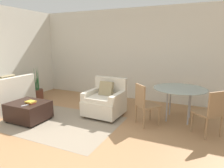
{
  "coord_description": "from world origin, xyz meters",
  "views": [
    {
      "loc": [
        2.12,
        -2.43,
        1.77
      ],
      "look_at": [
        0.11,
        1.92,
        0.75
      ],
      "focal_mm": 32.0,
      "sensor_mm": 36.0,
      "label": 1
    }
  ],
  "objects_px": {
    "potted_plant": "(37,92)",
    "book_stack": "(31,102)",
    "tv_remote_secondary": "(25,105)",
    "tv_remote_primary": "(35,102)",
    "dining_chair_near_right": "(211,111)",
    "ottoman": "(29,111)",
    "dining_table": "(180,91)",
    "dining_chair_near_left": "(144,102)",
    "armchair": "(105,101)"
  },
  "relations": [
    {
      "from": "dining_table",
      "to": "tv_remote_secondary",
      "type": "bearing_deg",
      "value": -150.4
    },
    {
      "from": "dining_table",
      "to": "dining_chair_near_right",
      "type": "xyz_separation_m",
      "value": [
        0.64,
        -0.64,
        -0.15
      ]
    },
    {
      "from": "dining_chair_near_left",
      "to": "tv_remote_primary",
      "type": "bearing_deg",
      "value": -161.53
    },
    {
      "from": "tv_remote_secondary",
      "to": "dining_chair_near_left",
      "type": "distance_m",
      "value": 2.55
    },
    {
      "from": "armchair",
      "to": "book_stack",
      "type": "distance_m",
      "value": 1.69
    },
    {
      "from": "ottoman",
      "to": "tv_remote_secondary",
      "type": "relative_size",
      "value": 5.07
    },
    {
      "from": "armchair",
      "to": "tv_remote_secondary",
      "type": "relative_size",
      "value": 5.51
    },
    {
      "from": "ottoman",
      "to": "tv_remote_secondary",
      "type": "height_order",
      "value": "tv_remote_secondary"
    },
    {
      "from": "tv_remote_secondary",
      "to": "dining_chair_near_right",
      "type": "relative_size",
      "value": 0.18
    },
    {
      "from": "ottoman",
      "to": "dining_table",
      "type": "relative_size",
      "value": 0.7
    },
    {
      "from": "potted_plant",
      "to": "dining_chair_near_left",
      "type": "height_order",
      "value": "potted_plant"
    },
    {
      "from": "tv_remote_secondary",
      "to": "potted_plant",
      "type": "relative_size",
      "value": 0.15
    },
    {
      "from": "dining_table",
      "to": "dining_chair_near_right",
      "type": "relative_size",
      "value": 1.3
    },
    {
      "from": "book_stack",
      "to": "dining_chair_near_right",
      "type": "relative_size",
      "value": 0.24
    },
    {
      "from": "tv_remote_primary",
      "to": "potted_plant",
      "type": "distance_m",
      "value": 1.89
    },
    {
      "from": "potted_plant",
      "to": "dining_chair_near_right",
      "type": "bearing_deg",
      "value": -6.64
    },
    {
      "from": "tv_remote_secondary",
      "to": "dining_table",
      "type": "height_order",
      "value": "dining_table"
    },
    {
      "from": "dining_chair_near_left",
      "to": "dining_chair_near_right",
      "type": "xyz_separation_m",
      "value": [
        1.28,
        0.0,
        0.0
      ]
    },
    {
      "from": "book_stack",
      "to": "tv_remote_secondary",
      "type": "xyz_separation_m",
      "value": [
        0.02,
        -0.17,
        -0.02
      ]
    },
    {
      "from": "book_stack",
      "to": "tv_remote_primary",
      "type": "height_order",
      "value": "book_stack"
    },
    {
      "from": "potted_plant",
      "to": "dining_chair_near_left",
      "type": "xyz_separation_m",
      "value": [
        3.62,
        -0.57,
        0.29
      ]
    },
    {
      "from": "book_stack",
      "to": "potted_plant",
      "type": "height_order",
      "value": "potted_plant"
    },
    {
      "from": "dining_chair_near_right",
      "to": "dining_chair_near_left",
      "type": "bearing_deg",
      "value": -180.0
    },
    {
      "from": "dining_table",
      "to": "dining_chair_near_left",
      "type": "relative_size",
      "value": 1.3
    },
    {
      "from": "book_stack",
      "to": "dining_chair_near_right",
      "type": "bearing_deg",
      "value": 13.52
    },
    {
      "from": "tv_remote_secondary",
      "to": "book_stack",
      "type": "bearing_deg",
      "value": 95.65
    },
    {
      "from": "potted_plant",
      "to": "dining_chair_near_right",
      "type": "height_order",
      "value": "potted_plant"
    },
    {
      "from": "book_stack",
      "to": "dining_table",
      "type": "relative_size",
      "value": 0.18
    },
    {
      "from": "ottoman",
      "to": "dining_chair_near_left",
      "type": "xyz_separation_m",
      "value": [
        2.45,
        0.85,
        0.28
      ]
    },
    {
      "from": "dining_table",
      "to": "potted_plant",
      "type": "bearing_deg",
      "value": -179.07
    },
    {
      "from": "dining_table",
      "to": "dining_chair_near_right",
      "type": "distance_m",
      "value": 0.92
    },
    {
      "from": "ottoman",
      "to": "book_stack",
      "type": "distance_m",
      "value": 0.25
    },
    {
      "from": "tv_remote_primary",
      "to": "dining_chair_near_right",
      "type": "bearing_deg",
      "value": 12.14
    },
    {
      "from": "dining_chair_near_left",
      "to": "dining_chair_near_right",
      "type": "relative_size",
      "value": 1.0
    },
    {
      "from": "book_stack",
      "to": "dining_chair_near_right",
      "type": "xyz_separation_m",
      "value": [
        3.62,
        0.87,
        0.06
      ]
    },
    {
      "from": "tv_remote_secondary",
      "to": "dining_chair_near_left",
      "type": "height_order",
      "value": "dining_chair_near_left"
    },
    {
      "from": "tv_remote_primary",
      "to": "armchair",
      "type": "bearing_deg",
      "value": 36.41
    },
    {
      "from": "tv_remote_primary",
      "to": "ottoman",
      "type": "bearing_deg",
      "value": -149.48
    },
    {
      "from": "tv_remote_primary",
      "to": "dining_table",
      "type": "relative_size",
      "value": 0.12
    },
    {
      "from": "book_stack",
      "to": "tv_remote_primary",
      "type": "relative_size",
      "value": 1.49
    },
    {
      "from": "book_stack",
      "to": "tv_remote_secondary",
      "type": "relative_size",
      "value": 1.31
    },
    {
      "from": "book_stack",
      "to": "tv_remote_secondary",
      "type": "height_order",
      "value": "book_stack"
    },
    {
      "from": "ottoman",
      "to": "dining_table",
      "type": "bearing_deg",
      "value": 25.79
    },
    {
      "from": "tv_remote_primary",
      "to": "tv_remote_secondary",
      "type": "bearing_deg",
      "value": -91.76
    },
    {
      "from": "dining_table",
      "to": "dining_chair_near_right",
      "type": "bearing_deg",
      "value": -45.0
    },
    {
      "from": "tv_remote_secondary",
      "to": "potted_plant",
      "type": "bearing_deg",
      "value": 128.88
    },
    {
      "from": "armchair",
      "to": "tv_remote_primary",
      "type": "xyz_separation_m",
      "value": [
        -1.29,
        -0.95,
        0.08
      ]
    },
    {
      "from": "armchair",
      "to": "ottoman",
      "type": "height_order",
      "value": "armchair"
    },
    {
      "from": "book_stack",
      "to": "dining_chair_near_left",
      "type": "relative_size",
      "value": 0.24
    },
    {
      "from": "potted_plant",
      "to": "book_stack",
      "type": "bearing_deg",
      "value": -48.3
    }
  ]
}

